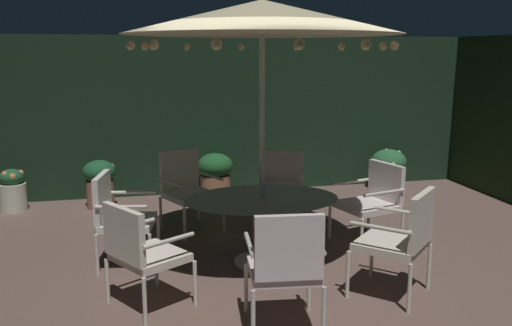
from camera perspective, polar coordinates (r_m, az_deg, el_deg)
The scene contains 15 objects.
ground_plane at distance 6.02m, azimuth 1.79°, elevation -10.31°, with size 8.60×6.89×0.02m, color brown.
hedge_backdrop_rear at distance 8.87m, azimuth -3.47°, elevation 5.01°, with size 8.60×0.30×2.46m, color black.
patio_dining_table at distance 5.82m, azimuth 0.60°, elevation -4.83°, with size 1.63×1.22×0.72m.
patio_umbrella at distance 5.60m, azimuth 0.64°, elevation 14.75°, with size 2.77×2.77×2.79m.
patio_chair_north at distance 4.41m, azimuth 3.06°, elevation -10.21°, with size 0.64×0.64×1.03m.
patio_chair_northeast at distance 5.21m, azimuth 14.84°, elevation -7.23°, with size 0.86×0.86×1.01m.
patio_chair_east at distance 6.67m, azimuth 12.00°, elevation -3.49°, with size 0.77×0.78×0.93m.
patio_chair_southeast at distance 7.26m, azimuth 2.51°, elevation -1.86°, with size 0.79×0.78×0.93m.
patio_chair_south at distance 7.03m, azimuth -7.14°, elevation -2.33°, with size 0.80×0.81×1.00m.
patio_chair_southwest at distance 5.96m, azimuth -14.03°, elevation -5.01°, with size 0.67×0.70×0.98m.
patio_chair_west at distance 4.93m, azimuth -11.86°, elevation -8.62°, with size 0.79×0.81×0.94m.
potted_plant_left_near at distance 8.56m, azimuth -4.23°, elevation -1.07°, with size 0.55×0.55×0.68m.
potted_plant_front_corner at distance 8.25m, azimuth -15.79°, elevation -1.87°, with size 0.46×0.46×0.69m.
potted_plant_right_near at distance 9.28m, azimuth 13.48°, elevation -0.54°, with size 0.57×0.57×0.66m.
potted_plant_back_right at distance 8.53m, azimuth -23.79°, elevation -2.56°, with size 0.37×0.37×0.60m.
Camera 1 is at (-1.40, -5.41, 2.22)m, focal length 38.83 mm.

